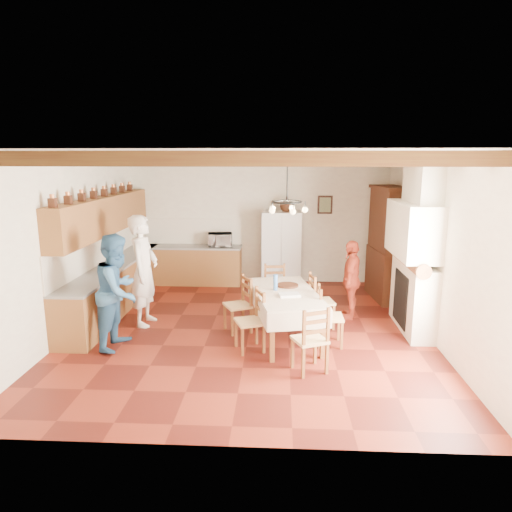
{
  "coord_description": "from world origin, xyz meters",
  "views": [
    {
      "loc": [
        0.5,
        -7.41,
        2.92
      ],
      "look_at": [
        0.1,
        0.3,
        1.25
      ],
      "focal_mm": 32.0,
      "sensor_mm": 36.0,
      "label": 1
    }
  ],
  "objects_px": {
    "dining_table": "(286,296)",
    "chair_end_far": "(275,291)",
    "chair_right_near": "(330,316)",
    "hutch": "(388,244)",
    "chair_end_near": "(310,338)",
    "chair_left_near": "(250,320)",
    "person_woman_blue": "(118,291)",
    "refrigerator": "(281,249)",
    "chair_left_far": "(238,304)",
    "chair_right_far": "(321,300)",
    "person_man": "(144,271)",
    "microwave": "(220,240)",
    "person_woman_red": "(351,280)"
  },
  "relations": [
    {
      "from": "chair_end_near",
      "to": "microwave",
      "type": "bearing_deg",
      "value": -91.55
    },
    {
      "from": "chair_right_far",
      "to": "person_woman_blue",
      "type": "height_order",
      "value": "person_woman_blue"
    },
    {
      "from": "chair_left_near",
      "to": "chair_end_far",
      "type": "bearing_deg",
      "value": 145.96
    },
    {
      "from": "chair_left_near",
      "to": "chair_right_far",
      "type": "bearing_deg",
      "value": 110.86
    },
    {
      "from": "chair_right_near",
      "to": "hutch",
      "type": "bearing_deg",
      "value": -30.01
    },
    {
      "from": "chair_left_far",
      "to": "chair_right_far",
      "type": "relative_size",
      "value": 1.0
    },
    {
      "from": "chair_end_near",
      "to": "chair_left_near",
      "type": "bearing_deg",
      "value": -60.88
    },
    {
      "from": "chair_end_far",
      "to": "person_man",
      "type": "xyz_separation_m",
      "value": [
        -2.3,
        -0.58,
        0.5
      ]
    },
    {
      "from": "chair_left_far",
      "to": "hutch",
      "type": "bearing_deg",
      "value": 97.94
    },
    {
      "from": "chair_left_near",
      "to": "person_woman_red",
      "type": "xyz_separation_m",
      "value": [
        1.77,
        1.56,
        0.25
      ]
    },
    {
      "from": "chair_right_far",
      "to": "person_woman_red",
      "type": "height_order",
      "value": "person_woman_red"
    },
    {
      "from": "refrigerator",
      "to": "chair_left_near",
      "type": "xyz_separation_m",
      "value": [
        -0.49,
        -3.61,
        -0.39
      ]
    },
    {
      "from": "chair_right_far",
      "to": "person_man",
      "type": "xyz_separation_m",
      "value": [
        -3.12,
        -0.02,
        0.5
      ]
    },
    {
      "from": "chair_left_near",
      "to": "chair_end_near",
      "type": "xyz_separation_m",
      "value": [
        0.88,
        -0.66,
        0.0
      ]
    },
    {
      "from": "refrigerator",
      "to": "person_man",
      "type": "distance_m",
      "value": 3.52
    },
    {
      "from": "refrigerator",
      "to": "chair_left_near",
      "type": "relative_size",
      "value": 1.81
    },
    {
      "from": "chair_end_near",
      "to": "person_man",
      "type": "bearing_deg",
      "value": -55.16
    },
    {
      "from": "dining_table",
      "to": "person_man",
      "type": "xyz_separation_m",
      "value": [
        -2.48,
        0.57,
        0.26
      ]
    },
    {
      "from": "chair_end_far",
      "to": "chair_end_near",
      "type": "bearing_deg",
      "value": -82.74
    },
    {
      "from": "chair_right_near",
      "to": "chair_end_near",
      "type": "height_order",
      "value": "same"
    },
    {
      "from": "dining_table",
      "to": "chair_end_far",
      "type": "xyz_separation_m",
      "value": [
        -0.18,
        1.14,
        -0.24
      ]
    },
    {
      "from": "refrigerator",
      "to": "chair_right_near",
      "type": "distance_m",
      "value": 3.44
    },
    {
      "from": "chair_right_near",
      "to": "chair_end_near",
      "type": "relative_size",
      "value": 1.0
    },
    {
      "from": "chair_right_near",
      "to": "person_woman_red",
      "type": "height_order",
      "value": "person_woman_red"
    },
    {
      "from": "refrigerator",
      "to": "chair_right_far",
      "type": "distance_m",
      "value": 2.67
    },
    {
      "from": "chair_right_far",
      "to": "microwave",
      "type": "height_order",
      "value": "microwave"
    },
    {
      "from": "hutch",
      "to": "refrigerator",
      "type": "bearing_deg",
      "value": 154.54
    },
    {
      "from": "chair_left_far",
      "to": "person_woman_blue",
      "type": "bearing_deg",
      "value": -95.09
    },
    {
      "from": "person_woman_red",
      "to": "dining_table",
      "type": "bearing_deg",
      "value": -31.21
    },
    {
      "from": "chair_right_far",
      "to": "chair_left_far",
      "type": "bearing_deg",
      "value": 91.13
    },
    {
      "from": "hutch",
      "to": "chair_end_far",
      "type": "bearing_deg",
      "value": -158.39
    },
    {
      "from": "chair_left_near",
      "to": "person_man",
      "type": "relative_size",
      "value": 0.49
    },
    {
      "from": "dining_table",
      "to": "chair_left_far",
      "type": "xyz_separation_m",
      "value": [
        -0.81,
        0.29,
        -0.24
      ]
    },
    {
      "from": "refrigerator",
      "to": "chair_right_far",
      "type": "bearing_deg",
      "value": -74.43
    },
    {
      "from": "chair_right_far",
      "to": "refrigerator",
      "type": "bearing_deg",
      "value": 5.05
    },
    {
      "from": "refrigerator",
      "to": "chair_end_near",
      "type": "bearing_deg",
      "value": -84.6
    },
    {
      "from": "chair_end_far",
      "to": "person_woman_blue",
      "type": "height_order",
      "value": "person_woman_blue"
    },
    {
      "from": "chair_end_near",
      "to": "chair_right_far",
      "type": "bearing_deg",
      "value": -123.99
    },
    {
      "from": "hutch",
      "to": "chair_end_far",
      "type": "xyz_separation_m",
      "value": [
        -2.31,
        -1.19,
        -0.7
      ]
    },
    {
      "from": "microwave",
      "to": "hutch",
      "type": "bearing_deg",
      "value": -23.7
    },
    {
      "from": "chair_left_far",
      "to": "chair_right_far",
      "type": "height_order",
      "value": "same"
    },
    {
      "from": "chair_right_far",
      "to": "person_man",
      "type": "height_order",
      "value": "person_man"
    },
    {
      "from": "person_woman_blue",
      "to": "chair_left_near",
      "type": "bearing_deg",
      "value": -84.71
    },
    {
      "from": "chair_left_near",
      "to": "chair_right_near",
      "type": "xyz_separation_m",
      "value": [
        1.25,
        0.28,
        0.0
      ]
    },
    {
      "from": "refrigerator",
      "to": "microwave",
      "type": "distance_m",
      "value": 1.44
    },
    {
      "from": "refrigerator",
      "to": "person_man",
      "type": "relative_size",
      "value": 0.89
    },
    {
      "from": "person_woman_blue",
      "to": "microwave",
      "type": "xyz_separation_m",
      "value": [
        1.11,
        3.71,
        0.15
      ]
    },
    {
      "from": "chair_right_far",
      "to": "dining_table",
      "type": "bearing_deg",
      "value": 122.35
    },
    {
      "from": "chair_left_near",
      "to": "person_man",
      "type": "xyz_separation_m",
      "value": [
        -1.93,
        1.05,
        0.5
      ]
    },
    {
      "from": "dining_table",
      "to": "chair_left_far",
      "type": "height_order",
      "value": "chair_left_far"
    }
  ]
}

